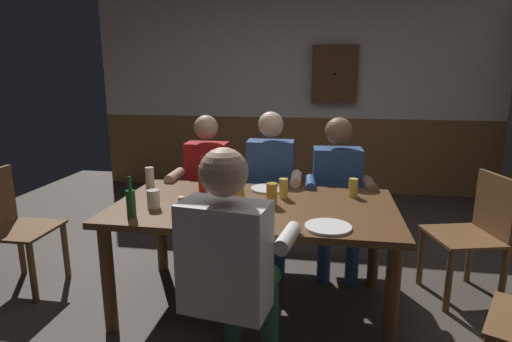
# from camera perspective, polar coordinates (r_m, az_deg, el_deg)

# --- Properties ---
(ground_plane) EXTENTS (6.84, 6.84, 0.00)m
(ground_plane) POSITION_cam_1_polar(r_m,az_deg,el_deg) (3.10, 0.12, -16.78)
(ground_plane) COLOR #423A33
(back_wall_upper) EXTENTS (5.20, 0.12, 1.59)m
(back_wall_upper) POSITION_cam_1_polar(r_m,az_deg,el_deg) (5.58, 5.15, 15.43)
(back_wall_upper) COLOR silver
(back_wall_wainscot) EXTENTS (5.20, 0.12, 0.97)m
(back_wall_wainscot) POSITION_cam_1_polar(r_m,az_deg,el_deg) (5.68, 4.88, 2.41)
(back_wall_wainscot) COLOR brown
(back_wall_wainscot) RESTS_ON ground_plane
(dining_table) EXTENTS (1.80, 1.00, 0.73)m
(dining_table) POSITION_cam_1_polar(r_m,az_deg,el_deg) (2.74, -0.24, -6.35)
(dining_table) COLOR brown
(dining_table) RESTS_ON ground_plane
(person_0) EXTENTS (0.49, 0.49, 1.21)m
(person_0) POSITION_cam_1_polar(r_m,az_deg,el_deg) (3.52, -6.93, -1.52)
(person_0) COLOR #AD1919
(person_0) RESTS_ON ground_plane
(person_1) EXTENTS (0.53, 0.54, 1.25)m
(person_1) POSITION_cam_1_polar(r_m,az_deg,el_deg) (3.41, 1.84, -1.60)
(person_1) COLOR #2D4C84
(person_1) RESTS_ON ground_plane
(person_2) EXTENTS (0.54, 0.55, 1.21)m
(person_2) POSITION_cam_1_polar(r_m,az_deg,el_deg) (3.38, 10.98, -2.16)
(person_2) COLOR #2D4C84
(person_2) RESTS_ON ground_plane
(person_3) EXTENTS (0.58, 0.57, 1.24)m
(person_3) POSITION_cam_1_polar(r_m,az_deg,el_deg) (2.06, -3.41, -11.79)
(person_3) COLOR silver
(person_3) RESTS_ON ground_plane
(chair_empty_near_left) EXTENTS (0.54, 0.54, 0.88)m
(chair_empty_near_left) POSITION_cam_1_polar(r_m,az_deg,el_deg) (3.30, 27.60, -7.38)
(chair_empty_near_left) COLOR brown
(chair_empty_near_left) RESTS_ON ground_plane
(chair_empty_far_end) EXTENTS (0.44, 0.44, 0.88)m
(chair_empty_far_end) POSITION_cam_1_polar(r_m,az_deg,el_deg) (3.52, -30.25, -6.44)
(chair_empty_far_end) COLOR brown
(chair_empty_far_end) RESTS_ON ground_plane
(table_candle) EXTENTS (0.04, 0.04, 0.08)m
(table_candle) POSITION_cam_1_polar(r_m,az_deg,el_deg) (2.64, -10.09, -4.29)
(table_candle) COLOR #F9E08C
(table_candle) RESTS_ON dining_table
(condiment_caddy) EXTENTS (0.14, 0.10, 0.05)m
(condiment_caddy) POSITION_cam_1_polar(r_m,az_deg,el_deg) (2.47, -7.98, -5.88)
(condiment_caddy) COLOR #B2B7BC
(condiment_caddy) RESTS_ON dining_table
(plate_0) EXTENTS (0.25, 0.25, 0.01)m
(plate_0) POSITION_cam_1_polar(r_m,az_deg,el_deg) (3.03, 1.69, -2.43)
(plate_0) COLOR white
(plate_0) RESTS_ON dining_table
(plate_1) EXTENTS (0.26, 0.26, 0.01)m
(plate_1) POSITION_cam_1_polar(r_m,az_deg,el_deg) (2.34, 9.76, -7.49)
(plate_1) COLOR white
(plate_1) RESTS_ON dining_table
(bottle_0) EXTENTS (0.05, 0.05, 0.24)m
(bottle_0) POSITION_cam_1_polar(r_m,az_deg,el_deg) (2.56, -16.62, -4.07)
(bottle_0) COLOR #195923
(bottle_0) RESTS_ON dining_table
(bottle_1) EXTENTS (0.05, 0.05, 0.25)m
(bottle_1) POSITION_cam_1_polar(r_m,az_deg,el_deg) (3.00, -7.34, -0.89)
(bottle_1) COLOR red
(bottle_1) RESTS_ON dining_table
(pint_glass_0) EXTENTS (0.08, 0.08, 0.16)m
(pint_glass_0) POSITION_cam_1_polar(r_m,az_deg,el_deg) (2.58, -2.42, -3.64)
(pint_glass_0) COLOR gold
(pint_glass_0) RESTS_ON dining_table
(pint_glass_1) EXTENTS (0.06, 0.06, 0.13)m
(pint_glass_1) POSITION_cam_1_polar(r_m,az_deg,el_deg) (2.83, 3.75, -2.35)
(pint_glass_1) COLOR #E5C64C
(pint_glass_1) RESTS_ON dining_table
(pint_glass_2) EXTENTS (0.08, 0.08, 0.11)m
(pint_glass_2) POSITION_cam_1_polar(r_m,az_deg,el_deg) (2.70, -13.75, -3.70)
(pint_glass_2) COLOR white
(pint_glass_2) RESTS_ON dining_table
(pint_glass_3) EXTENTS (0.07, 0.07, 0.14)m
(pint_glass_3) POSITION_cam_1_polar(r_m,az_deg,el_deg) (2.68, 2.16, -3.15)
(pint_glass_3) COLOR gold
(pint_glass_3) RESTS_ON dining_table
(pint_glass_4) EXTENTS (0.06, 0.06, 0.12)m
(pint_glass_4) POSITION_cam_1_polar(r_m,az_deg,el_deg) (2.94, 13.06, -2.20)
(pint_glass_4) COLOR #E5C64C
(pint_glass_4) RESTS_ON dining_table
(pint_glass_5) EXTENTS (0.06, 0.06, 0.15)m
(pint_glass_5) POSITION_cam_1_polar(r_m,az_deg,el_deg) (3.17, -14.23, -0.87)
(pint_glass_5) COLOR white
(pint_glass_5) RESTS_ON dining_table
(wall_dart_cabinet) EXTENTS (0.56, 0.15, 0.70)m
(wall_dart_cabinet) POSITION_cam_1_polar(r_m,az_deg,el_deg) (5.43, 10.62, 12.80)
(wall_dart_cabinet) COLOR brown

